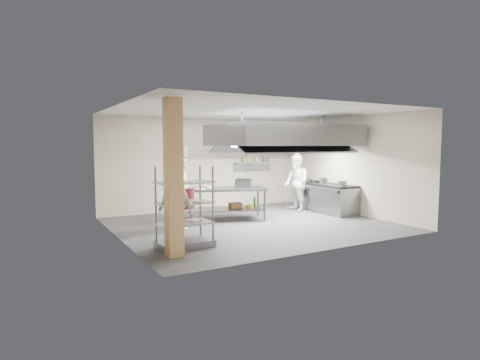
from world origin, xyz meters
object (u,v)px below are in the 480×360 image
chef_head (183,193)px  chef_plating (175,212)px  pass_rack (185,207)px  griddle (244,183)px  chef_line (296,183)px  island (224,204)px  cooking_range (328,199)px  stockpot (324,180)px

chef_head → chef_plating: bearing=172.7°
pass_rack → griddle: pass_rack is taller
griddle → chef_head: bearing=-129.5°
chef_line → griddle: 2.18m
island → griddle: 0.83m
chef_plating → griddle: (3.02, 2.54, 0.22)m
pass_rack → chef_head: chef_head is taller
cooking_range → stockpot: stockpot is taller
island → chef_plating: size_ratio=1.47×
island → stockpot: 3.46m
chef_line → chef_plating: bearing=-51.6°
cooking_range → chef_line: chef_line is taller
cooking_range → chef_head: 4.91m
chef_plating → stockpot: bearing=89.9°
cooking_range → griddle: bearing=172.1°
chef_line → stockpot: 0.87m
chef_line → stockpot: chef_line is taller
chef_head → pass_rack: bearing=177.4°
chef_head → chef_plating: size_ratio=1.14×
chef_plating → stockpot: chef_plating is taller
griddle → chef_plating: bearing=-101.8°
pass_rack → chef_plating: pass_rack is taller
island → pass_rack: bearing=-112.6°
stockpot → island: bearing=174.5°
chef_line → griddle: bearing=-71.8°
chef_line → chef_plating: chef_line is taller
chef_line → stockpot: bearing=58.8°
chef_head → cooking_range: bearing=-71.7°
pass_rack → chef_plating: size_ratio=1.05×
pass_rack → cooking_range: pass_rack is taller
island → pass_rack: (-2.13, -2.40, 0.39)m
griddle → stockpot: 2.82m
island → pass_rack: size_ratio=1.40×
cooking_range → griddle: griddle is taller
griddle → stockpot: (2.81, -0.22, -0.02)m
chef_head → griddle: size_ratio=4.02×
cooking_range → chef_head: (-4.88, -0.05, 0.50)m
cooking_range → griddle: (-2.84, 0.39, 0.60)m
island → chef_head: size_ratio=1.28×
chef_plating → chef_line: bearing=97.3°
cooking_range → chef_head: bearing=-179.4°
stockpot → chef_head: bearing=-177.3°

